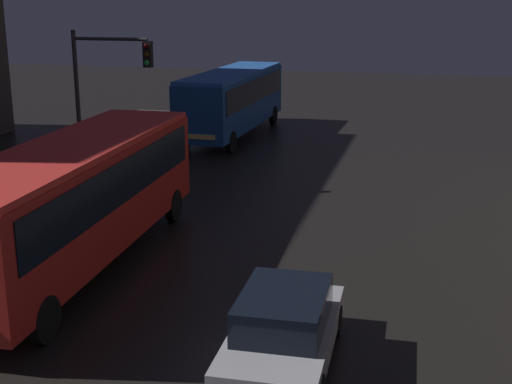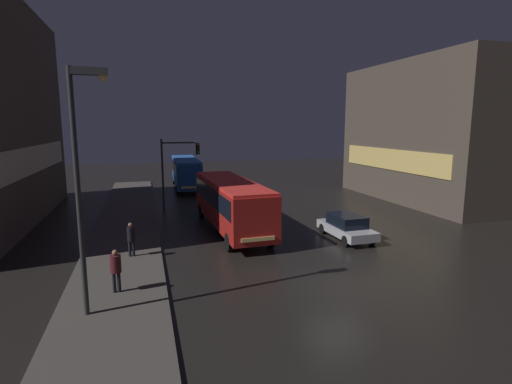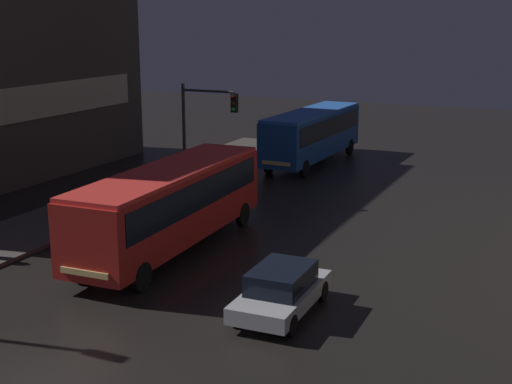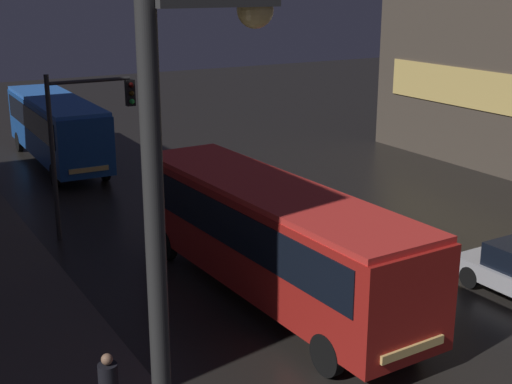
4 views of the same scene
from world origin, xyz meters
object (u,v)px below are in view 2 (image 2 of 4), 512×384
(pedestrian_near, at_px, (116,267))
(pedestrian_mid, at_px, (131,236))
(bus_far, at_px, (186,170))
(bus_near, at_px, (231,200))
(car_taxi, at_px, (347,226))
(traffic_light_main, at_px, (176,162))
(street_lamp_sidewalk, at_px, (83,158))

(pedestrian_near, xyz_separation_m, pedestrian_mid, (0.46, 4.46, -0.03))
(bus_far, bearing_deg, pedestrian_mid, 78.61)
(bus_near, bearing_deg, bus_far, -89.04)
(car_taxi, xyz_separation_m, pedestrian_mid, (-12.27, -0.35, 0.43))
(bus_near, xyz_separation_m, pedestrian_near, (-6.50, -8.56, -0.79))
(pedestrian_mid, bearing_deg, car_taxi, 169.34)
(bus_near, height_order, traffic_light_main, traffic_light_main)
(traffic_light_main, height_order, street_lamp_sidewalk, street_lamp_sidewalk)
(bus_far, xyz_separation_m, pedestrian_mid, (-5.04, -22.18, -0.81))
(bus_far, distance_m, pedestrian_near, 27.21)
(car_taxi, bearing_deg, traffic_light_main, -53.07)
(pedestrian_near, xyz_separation_m, traffic_light_main, (3.72, 16.15, 2.62))
(car_taxi, height_order, pedestrian_mid, pedestrian_mid)
(bus_near, xyz_separation_m, bus_far, (-0.99, 18.08, -0.00))
(bus_near, bearing_deg, street_lamp_sidewalk, 52.79)
(car_taxi, distance_m, pedestrian_near, 13.62)
(bus_far, relative_size, pedestrian_mid, 6.10)
(bus_far, relative_size, car_taxi, 2.48)
(bus_near, relative_size, traffic_light_main, 1.99)
(bus_near, distance_m, car_taxi, 7.38)
(bus_far, xyz_separation_m, street_lamp_sidewalk, (-6.19, -28.33, 3.65))
(traffic_light_main, bearing_deg, bus_near, -69.90)
(street_lamp_sidewalk, bearing_deg, car_taxi, 25.85)
(pedestrian_near, bearing_deg, street_lamp_sidewalk, -9.65)
(pedestrian_near, distance_m, traffic_light_main, 16.78)
(bus_far, bearing_deg, bus_near, 94.57)
(car_taxi, relative_size, pedestrian_near, 2.46)
(traffic_light_main, bearing_deg, pedestrian_mid, -105.59)
(bus_far, relative_size, pedestrian_near, 6.09)
(traffic_light_main, relative_size, street_lamp_sidewalk, 0.67)
(street_lamp_sidewalk, bearing_deg, pedestrian_mid, 79.42)
(street_lamp_sidewalk, bearing_deg, pedestrian_near, 67.95)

